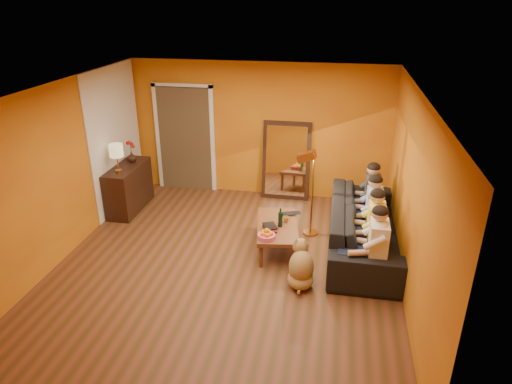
% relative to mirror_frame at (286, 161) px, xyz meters
% --- Properties ---
extents(room_shell, '(5.00, 5.50, 2.60)m').
position_rel_mirror_frame_xyz_m(room_shell, '(-0.55, -2.26, 0.54)').
color(room_shell, brown).
rests_on(room_shell, ground).
extents(white_accent, '(0.02, 1.90, 2.58)m').
position_rel_mirror_frame_xyz_m(white_accent, '(-3.04, -0.88, 0.54)').
color(white_accent, white).
rests_on(white_accent, wall_left).
extents(doorway_recess, '(1.06, 0.30, 2.10)m').
position_rel_mirror_frame_xyz_m(doorway_recess, '(-2.05, 0.20, 0.29)').
color(doorway_recess, '#3F2D19').
rests_on(doorway_recess, floor).
extents(door_jamb_left, '(0.08, 0.06, 2.20)m').
position_rel_mirror_frame_xyz_m(door_jamb_left, '(-2.62, 0.08, 0.29)').
color(door_jamb_left, white).
rests_on(door_jamb_left, wall_back).
extents(door_jamb_right, '(0.08, 0.06, 2.20)m').
position_rel_mirror_frame_xyz_m(door_jamb_right, '(-1.48, 0.08, 0.29)').
color(door_jamb_right, white).
rests_on(door_jamb_right, wall_back).
extents(door_header, '(1.22, 0.06, 0.08)m').
position_rel_mirror_frame_xyz_m(door_header, '(-2.05, 0.08, 1.36)').
color(door_header, white).
rests_on(door_header, wall_back).
extents(mirror_frame, '(0.92, 0.27, 1.51)m').
position_rel_mirror_frame_xyz_m(mirror_frame, '(0.00, 0.00, 0.00)').
color(mirror_frame, black).
rests_on(mirror_frame, floor).
extents(mirror_glass, '(0.78, 0.21, 1.35)m').
position_rel_mirror_frame_xyz_m(mirror_glass, '(0.00, -0.04, 0.00)').
color(mirror_glass, white).
rests_on(mirror_glass, mirror_frame).
extents(sideboard, '(0.44, 1.18, 0.85)m').
position_rel_mirror_frame_xyz_m(sideboard, '(-2.79, -1.08, -0.34)').
color(sideboard, black).
rests_on(sideboard, floor).
extents(table_lamp, '(0.24, 0.24, 0.51)m').
position_rel_mirror_frame_xyz_m(table_lamp, '(-2.79, -1.38, 0.34)').
color(table_lamp, beige).
rests_on(table_lamp, sideboard).
extents(sofa, '(2.66, 1.04, 0.78)m').
position_rel_mirror_frame_xyz_m(sofa, '(1.45, -1.78, -0.37)').
color(sofa, black).
rests_on(sofa, floor).
extents(coffee_table, '(0.80, 1.30, 0.42)m').
position_rel_mirror_frame_xyz_m(coffee_table, '(0.12, -2.02, -0.55)').
color(coffee_table, brown).
rests_on(coffee_table, floor).
extents(floor_lamp, '(0.33, 0.28, 1.44)m').
position_rel_mirror_frame_xyz_m(floor_lamp, '(0.61, -1.46, -0.04)').
color(floor_lamp, '#C08138').
rests_on(floor_lamp, floor).
extents(dog, '(0.50, 0.65, 0.67)m').
position_rel_mirror_frame_xyz_m(dog, '(0.58, -2.93, -0.42)').
color(dog, '#9D7C46').
rests_on(dog, floor).
extents(person_far_left, '(0.70, 0.44, 1.22)m').
position_rel_mirror_frame_xyz_m(person_far_left, '(1.58, -2.78, -0.15)').
color(person_far_left, silver).
rests_on(person_far_left, sofa).
extents(person_mid_left, '(0.70, 0.44, 1.22)m').
position_rel_mirror_frame_xyz_m(person_mid_left, '(1.58, -2.23, -0.15)').
color(person_mid_left, '#F0DD50').
rests_on(person_mid_left, sofa).
extents(person_mid_right, '(0.70, 0.44, 1.22)m').
position_rel_mirror_frame_xyz_m(person_mid_right, '(1.58, -1.68, -0.15)').
color(person_mid_right, '#90AADF').
rests_on(person_mid_right, sofa).
extents(person_far_right, '(0.70, 0.44, 1.22)m').
position_rel_mirror_frame_xyz_m(person_far_right, '(1.58, -1.13, -0.15)').
color(person_far_right, '#302F34').
rests_on(person_far_right, sofa).
extents(fruit_bowl, '(0.26, 0.26, 0.16)m').
position_rel_mirror_frame_xyz_m(fruit_bowl, '(0.02, -2.47, -0.26)').
color(fruit_bowl, '#ED5392').
rests_on(fruit_bowl, coffee_table).
extents(wine_bottle, '(0.07, 0.07, 0.31)m').
position_rel_mirror_frame_xyz_m(wine_bottle, '(0.17, -2.07, -0.18)').
color(wine_bottle, black).
rests_on(wine_bottle, coffee_table).
extents(tumbler, '(0.10, 0.10, 0.09)m').
position_rel_mirror_frame_xyz_m(tumbler, '(0.24, -1.90, -0.30)').
color(tumbler, '#B27F3F').
rests_on(tumbler, coffee_table).
extents(laptop, '(0.37, 0.30, 0.03)m').
position_rel_mirror_frame_xyz_m(laptop, '(0.30, -1.67, -0.33)').
color(laptop, black).
rests_on(laptop, coffee_table).
extents(book_lower, '(0.26, 0.29, 0.02)m').
position_rel_mirror_frame_xyz_m(book_lower, '(-0.06, -2.22, -0.33)').
color(book_lower, black).
rests_on(book_lower, coffee_table).
extents(book_mid, '(0.23, 0.29, 0.02)m').
position_rel_mirror_frame_xyz_m(book_mid, '(-0.05, -2.21, -0.31)').
color(book_mid, '#AC1913').
rests_on(book_mid, book_lower).
extents(book_upper, '(0.27, 0.30, 0.02)m').
position_rel_mirror_frame_xyz_m(book_upper, '(-0.06, -2.23, -0.29)').
color(book_upper, black).
rests_on(book_upper, book_mid).
extents(vase, '(0.18, 0.18, 0.19)m').
position_rel_mirror_frame_xyz_m(vase, '(-2.79, -0.83, 0.18)').
color(vase, black).
rests_on(vase, sideboard).
extents(flowers, '(0.17, 0.17, 0.42)m').
position_rel_mirror_frame_xyz_m(flowers, '(-2.79, -0.83, 0.42)').
color(flowers, '#AC1913').
rests_on(flowers, vase).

